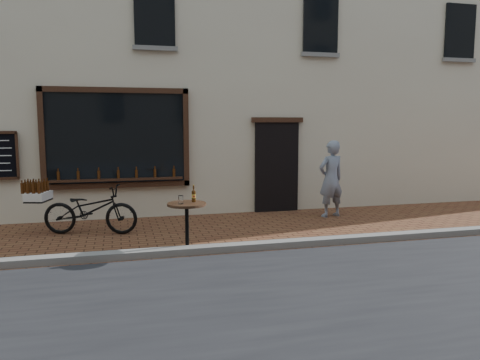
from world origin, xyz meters
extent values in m
plane|color=brown|center=(0.00, 0.00, 0.00)|extent=(90.00, 90.00, 0.00)
cube|color=slate|center=(0.00, 0.20, 0.06)|extent=(90.00, 0.25, 0.12)
cube|color=beige|center=(0.00, 6.50, 5.00)|extent=(28.00, 6.00, 10.00)
cube|color=black|center=(-1.90, 3.45, 1.85)|extent=(3.00, 0.06, 2.00)
cube|color=black|center=(-1.90, 3.43, 2.91)|extent=(3.24, 0.10, 0.12)
cube|color=black|center=(-1.90, 3.43, 0.79)|extent=(3.24, 0.10, 0.12)
cube|color=black|center=(-3.46, 3.43, 1.85)|extent=(0.12, 0.10, 2.24)
cube|color=black|center=(-0.34, 3.43, 1.85)|extent=(0.12, 0.10, 2.24)
cube|color=black|center=(-1.90, 3.38, 0.92)|extent=(2.90, 0.16, 0.05)
cube|color=black|center=(1.90, 3.46, 1.10)|extent=(1.10, 0.10, 2.20)
cube|color=black|center=(1.90, 3.43, 2.26)|extent=(1.30, 0.10, 0.12)
cube|color=black|center=(-4.30, 3.44, 1.50)|extent=(0.62, 0.04, 0.92)
cylinder|color=#3D1C07|center=(-3.15, 3.38, 1.04)|extent=(0.06, 0.06, 0.19)
cylinder|color=#3D1C07|center=(-2.73, 3.38, 1.04)|extent=(0.06, 0.06, 0.19)
cylinder|color=#3D1C07|center=(-2.32, 3.38, 1.04)|extent=(0.06, 0.06, 0.19)
cylinder|color=#3D1C07|center=(-1.90, 3.38, 1.04)|extent=(0.06, 0.06, 0.19)
cylinder|color=#3D1C07|center=(-1.48, 3.38, 1.04)|extent=(0.06, 0.06, 0.19)
cylinder|color=#3D1C07|center=(-1.07, 3.38, 1.04)|extent=(0.06, 0.06, 0.19)
cylinder|color=#3D1C07|center=(-0.65, 3.38, 1.04)|extent=(0.06, 0.06, 0.19)
cube|color=black|center=(-1.00, 3.46, 4.60)|extent=(0.90, 0.06, 1.40)
cube|color=black|center=(3.00, 3.46, 4.60)|extent=(0.90, 0.06, 1.40)
cube|color=black|center=(7.00, 3.46, 4.60)|extent=(0.90, 0.06, 1.40)
imported|color=black|center=(-2.44, 2.11, 0.49)|extent=(1.95, 1.11, 0.97)
cube|color=black|center=(-3.43, 2.38, 0.67)|extent=(0.49, 0.60, 0.03)
cube|color=silver|center=(-3.43, 2.38, 0.76)|extent=(0.50, 0.62, 0.15)
cylinder|color=#3D1C07|center=(-3.38, 2.17, 0.94)|extent=(0.06, 0.06, 0.20)
cylinder|color=#3D1C07|center=(-3.48, 2.20, 0.94)|extent=(0.06, 0.06, 0.20)
cylinder|color=#3D1C07|center=(-3.58, 2.22, 0.94)|extent=(0.06, 0.06, 0.20)
cylinder|color=#3D1C07|center=(-3.69, 2.25, 0.94)|extent=(0.06, 0.06, 0.20)
cylinder|color=#3D1C07|center=(-3.34, 2.29, 0.94)|extent=(0.06, 0.06, 0.20)
cylinder|color=#3D1C07|center=(-3.45, 2.32, 0.94)|extent=(0.06, 0.06, 0.20)
cylinder|color=#3D1C07|center=(-3.55, 2.35, 0.94)|extent=(0.06, 0.06, 0.20)
cylinder|color=#3D1C07|center=(-3.65, 2.38, 0.94)|extent=(0.06, 0.06, 0.20)
cylinder|color=#3D1C07|center=(-3.31, 2.42, 0.94)|extent=(0.06, 0.06, 0.20)
cylinder|color=#3D1C07|center=(-3.41, 2.45, 0.94)|extent=(0.06, 0.06, 0.20)
cylinder|color=#3D1C07|center=(-3.52, 2.47, 0.94)|extent=(0.06, 0.06, 0.20)
cylinder|color=#3D1C07|center=(-3.62, 2.50, 0.94)|extent=(0.06, 0.06, 0.20)
cylinder|color=#3D1C07|center=(-3.27, 2.54, 0.94)|extent=(0.06, 0.06, 0.20)
cylinder|color=black|center=(-0.78, 0.35, 0.02)|extent=(0.48, 0.48, 0.03)
cylinder|color=black|center=(-0.78, 0.35, 0.42)|extent=(0.07, 0.07, 0.77)
cylinder|color=black|center=(-0.78, 0.35, 0.82)|extent=(0.66, 0.66, 0.04)
cylinder|color=gold|center=(-0.65, 0.42, 0.95)|extent=(0.07, 0.07, 0.07)
cylinder|color=white|center=(-0.89, 0.27, 0.92)|extent=(0.09, 0.09, 0.14)
imported|color=gray|center=(2.91, 2.50, 0.89)|extent=(0.73, 0.55, 1.79)
camera|label=1|loc=(-1.87, -7.43, 2.21)|focal=35.00mm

